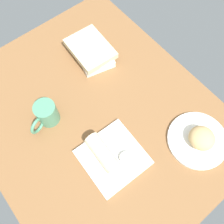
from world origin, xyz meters
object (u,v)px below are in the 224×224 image
breakfast_wrap (102,153)px  book_stack (91,51)px  round_plate (197,140)px  square_plate (113,157)px  sauce_cup (126,158)px  coffee_mug (46,114)px  scone_pastry (202,138)px

breakfast_wrap → book_stack: size_ratio=0.62×
round_plate → square_plate: size_ratio=1.06×
sauce_cup → breakfast_wrap: breakfast_wrap is taller
square_plate → round_plate: bearing=62.7°
square_plate → breakfast_wrap: (-3.01, -2.58, 3.68)cm
round_plate → square_plate: square_plate is taller
breakfast_wrap → coffee_mug: coffee_mug is taller
round_plate → scone_pastry: size_ratio=2.36×
scone_pastry → book_stack: bearing=-173.0°
sauce_cup → coffee_mug: (-32.38, -13.34, 2.52)cm
round_plate → sauce_cup: size_ratio=4.88×
round_plate → square_plate: (-15.41, -29.85, 0.10)cm
scone_pastry → square_plate: size_ratio=0.45×
scone_pastry → sauce_cup: 29.35cm
scone_pastry → square_plate: 34.07cm
round_plate → book_stack: bearing=-173.0°
book_stack → square_plate: bearing=-27.5°
square_plate → sauce_cup: sauce_cup is taller
square_plate → sauce_cup: size_ratio=4.59×
square_plate → breakfast_wrap: 5.41cm
sauce_cup → book_stack: 50.97cm
scone_pastry → coffee_mug: coffee_mug is taller
book_stack → coffee_mug: (14.77, -32.71, 2.13)cm
square_plate → breakfast_wrap: size_ratio=1.48×
sauce_cup → coffee_mug: size_ratio=0.36×
scone_pastry → coffee_mug: bearing=-138.2°
coffee_mug → round_plate: bearing=42.2°
round_plate → sauce_cup: bearing=-113.6°
sauce_cup → scone_pastry: bearing=65.3°
coffee_mug → square_plate: bearing=19.5°
scone_pastry → sauce_cup: size_ratio=2.07×
square_plate → book_stack: size_ratio=0.92×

